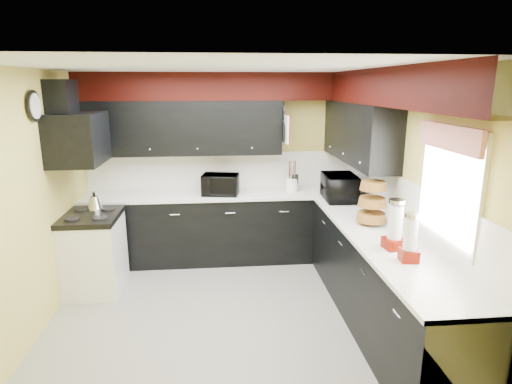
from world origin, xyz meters
TOP-DOWN VIEW (x-y plane):
  - ground at (0.00, 0.00)m, footprint 3.60×3.60m
  - wall_back at (0.00, 1.80)m, footprint 3.60×0.06m
  - wall_right at (1.80, 0.00)m, footprint 0.06×3.60m
  - wall_left at (-1.80, 0.00)m, footprint 0.06×3.60m
  - ceiling at (0.00, 0.00)m, footprint 3.60×3.60m
  - cab_back at (0.00, 1.50)m, footprint 3.60×0.60m
  - cab_right at (1.50, -0.30)m, footprint 0.60×3.00m
  - counter_back at (0.00, 1.50)m, footprint 3.62×0.64m
  - counter_right at (1.50, -0.30)m, footprint 0.64×3.02m
  - splash_back at (0.00, 1.79)m, footprint 3.60×0.02m
  - splash_right at (1.79, 0.00)m, footprint 0.02×3.60m
  - upper_back at (-0.50, 1.62)m, footprint 2.60×0.35m
  - upper_right at (1.62, 0.90)m, footprint 0.35×1.80m
  - soffit_back at (0.00, 1.62)m, footprint 3.60×0.36m
  - soffit_right at (1.62, -0.18)m, footprint 0.36×3.24m
  - stove at (-1.50, 0.75)m, footprint 0.60×0.75m
  - cooktop at (-1.50, 0.75)m, footprint 0.62×0.77m
  - hood at (-1.55, 0.75)m, footprint 0.50×0.78m
  - hood_duct at (-1.68, 0.75)m, footprint 0.24×0.40m
  - window at (1.79, -0.90)m, footprint 0.03×0.86m
  - valance at (1.73, -0.90)m, footprint 0.04×0.88m
  - pan_top at (0.82, 1.55)m, footprint 0.03×0.22m
  - pan_mid at (0.82, 1.42)m, footprint 0.03×0.28m
  - pan_low at (0.82, 1.68)m, footprint 0.03×0.24m
  - cut_board at (0.83, 1.30)m, footprint 0.03×0.26m
  - baskets at (1.52, 0.05)m, footprint 0.27×0.27m
  - clock at (-1.77, 0.25)m, footprint 0.03×0.30m
  - deco_plate at (1.77, -0.35)m, footprint 0.03×0.24m
  - toaster_oven at (-0.02, 1.43)m, footprint 0.52×0.46m
  - microwave at (1.47, 1.03)m, footprint 0.41×0.59m
  - utensil_crock at (0.95, 1.53)m, footprint 0.21×0.21m
  - knife_block at (1.00, 1.56)m, footprint 0.12×0.15m
  - kettle at (-1.50, 0.96)m, footprint 0.20×0.20m
  - dispenser_a at (1.47, -0.64)m, footprint 0.18×0.18m
  - dispenser_b at (1.48, -0.92)m, footprint 0.15×0.15m

SIDE VIEW (x-z plane):
  - ground at x=0.00m, z-range 0.00..0.00m
  - stove at x=-1.50m, z-range 0.00..0.86m
  - cab_back at x=0.00m, z-range 0.00..0.90m
  - cab_right at x=1.50m, z-range 0.00..0.90m
  - cooktop at x=-1.50m, z-range 0.86..0.92m
  - counter_back at x=0.00m, z-range 0.90..0.94m
  - counter_right at x=1.50m, z-range 0.90..0.94m
  - kettle at x=-1.50m, z-range 0.92..1.08m
  - utensil_crock at x=0.95m, z-range 0.94..1.12m
  - knife_block at x=1.00m, z-range 0.94..1.15m
  - toaster_oven at x=-0.02m, z-range 0.94..1.21m
  - microwave at x=1.47m, z-range 0.94..1.26m
  - dispenser_b at x=1.48m, z-range 0.94..1.32m
  - dispenser_a at x=1.47m, z-range 0.94..1.37m
  - baskets at x=1.52m, z-range 0.93..1.43m
  - splash_back at x=0.00m, z-range 0.94..1.44m
  - splash_right at x=1.79m, z-range 0.94..1.44m
  - wall_back at x=0.00m, z-range 0.00..2.50m
  - wall_right at x=1.80m, z-range 0.00..2.50m
  - wall_left at x=-1.80m, z-range 0.00..2.50m
  - window at x=1.79m, z-range 1.07..2.03m
  - pan_low at x=0.82m, z-range 1.51..1.93m
  - pan_mid at x=0.82m, z-range 1.52..1.98m
  - hood at x=-1.55m, z-range 1.50..2.06m
  - upper_back at x=-0.50m, z-range 1.45..2.15m
  - upper_right at x=1.62m, z-range 1.45..2.15m
  - cut_board at x=0.83m, z-range 1.62..1.98m
  - valance at x=1.73m, z-range 1.85..2.05m
  - pan_top at x=0.82m, z-range 1.80..2.20m
  - clock at x=-1.77m, z-range 2.00..2.30m
  - hood_duct at x=-1.68m, z-range 2.00..2.40m
  - deco_plate at x=1.77m, z-range 2.13..2.37m
  - soffit_back at x=0.00m, z-range 2.15..2.50m
  - soffit_right at x=1.62m, z-range 2.15..2.50m
  - ceiling at x=0.00m, z-range 2.47..2.53m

